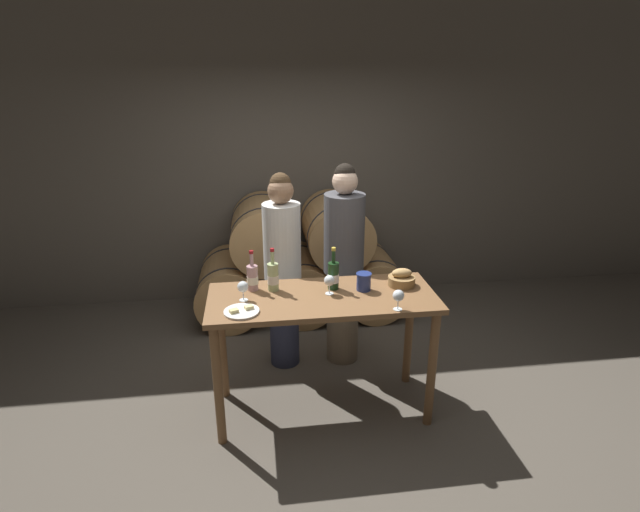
{
  "coord_description": "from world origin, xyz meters",
  "views": [
    {
      "loc": [
        -0.44,
        -3.16,
        2.44
      ],
      "look_at": [
        0.0,
        0.13,
        1.2
      ],
      "focal_mm": 28.0,
      "sensor_mm": 36.0,
      "label": 1
    }
  ],
  "objects_px": {
    "person_left": "(283,270)",
    "wine_bottle_rose": "(252,277)",
    "tasting_table": "(322,314)",
    "blue_crock": "(364,281)",
    "wine_bottle_white": "(273,277)",
    "wine_glass_center": "(398,296)",
    "person_right": "(344,265)",
    "wine_glass_far_left": "(243,287)",
    "wine_glass_left": "(329,281)",
    "bread_basket": "(402,279)",
    "cheese_plate": "(242,311)",
    "wine_bottle_red": "(333,275)"
  },
  "relations": [
    {
      "from": "person_left",
      "to": "tasting_table",
      "type": "bearing_deg",
      "value": -71.29
    },
    {
      "from": "tasting_table",
      "to": "wine_glass_center",
      "type": "relative_size",
      "value": 11.39
    },
    {
      "from": "tasting_table",
      "to": "person_left",
      "type": "distance_m",
      "value": 0.74
    },
    {
      "from": "wine_glass_center",
      "to": "wine_bottle_white",
      "type": "bearing_deg",
      "value": 152.18
    },
    {
      "from": "wine_glass_center",
      "to": "cheese_plate",
      "type": "bearing_deg",
      "value": 174.74
    },
    {
      "from": "wine_bottle_rose",
      "to": "wine_glass_left",
      "type": "height_order",
      "value": "wine_bottle_rose"
    },
    {
      "from": "bread_basket",
      "to": "person_right",
      "type": "bearing_deg",
      "value": 118.52
    },
    {
      "from": "wine_glass_far_left",
      "to": "wine_glass_left",
      "type": "relative_size",
      "value": 1.0
    },
    {
      "from": "tasting_table",
      "to": "wine_bottle_rose",
      "type": "bearing_deg",
      "value": 160.49
    },
    {
      "from": "wine_bottle_rose",
      "to": "wine_glass_far_left",
      "type": "relative_size",
      "value": 2.12
    },
    {
      "from": "person_right",
      "to": "bread_basket",
      "type": "xyz_separation_m",
      "value": [
        0.32,
        -0.6,
        0.1
      ]
    },
    {
      "from": "bread_basket",
      "to": "cheese_plate",
      "type": "distance_m",
      "value": 1.2
    },
    {
      "from": "tasting_table",
      "to": "wine_glass_center",
      "type": "bearing_deg",
      "value": -31.01
    },
    {
      "from": "wine_bottle_red",
      "to": "wine_glass_far_left",
      "type": "relative_size",
      "value": 2.24
    },
    {
      "from": "blue_crock",
      "to": "wine_glass_left",
      "type": "bearing_deg",
      "value": -172.37
    },
    {
      "from": "wine_bottle_red",
      "to": "wine_glass_center",
      "type": "height_order",
      "value": "wine_bottle_red"
    },
    {
      "from": "wine_bottle_red",
      "to": "wine_glass_far_left",
      "type": "xyz_separation_m",
      "value": [
        -0.64,
        -0.11,
        -0.01
      ]
    },
    {
      "from": "person_right",
      "to": "blue_crock",
      "type": "height_order",
      "value": "person_right"
    },
    {
      "from": "wine_bottle_rose",
      "to": "wine_glass_center",
      "type": "xyz_separation_m",
      "value": [
        0.95,
        -0.45,
        0.0
      ]
    },
    {
      "from": "person_right",
      "to": "blue_crock",
      "type": "xyz_separation_m",
      "value": [
        0.03,
        -0.64,
        0.12
      ]
    },
    {
      "from": "cheese_plate",
      "to": "wine_glass_far_left",
      "type": "height_order",
      "value": "wine_glass_far_left"
    },
    {
      "from": "tasting_table",
      "to": "blue_crock",
      "type": "distance_m",
      "value": 0.38
    },
    {
      "from": "blue_crock",
      "to": "cheese_plate",
      "type": "relative_size",
      "value": 0.55
    },
    {
      "from": "wine_bottle_white",
      "to": "wine_bottle_rose",
      "type": "xyz_separation_m",
      "value": [
        -0.15,
        0.03,
        -0.01
      ]
    },
    {
      "from": "bread_basket",
      "to": "wine_glass_center",
      "type": "xyz_separation_m",
      "value": [
        -0.14,
        -0.38,
        0.05
      ]
    },
    {
      "from": "wine_bottle_red",
      "to": "wine_glass_far_left",
      "type": "bearing_deg",
      "value": -169.97
    },
    {
      "from": "tasting_table",
      "to": "blue_crock",
      "type": "relative_size",
      "value": 12.47
    },
    {
      "from": "person_right",
      "to": "blue_crock",
      "type": "relative_size",
      "value": 13.62
    },
    {
      "from": "person_left",
      "to": "wine_bottle_rose",
      "type": "bearing_deg",
      "value": -115.04
    },
    {
      "from": "cheese_plate",
      "to": "wine_bottle_red",
      "type": "bearing_deg",
      "value": 24.35
    },
    {
      "from": "wine_bottle_rose",
      "to": "bread_basket",
      "type": "height_order",
      "value": "wine_bottle_rose"
    },
    {
      "from": "person_right",
      "to": "bread_basket",
      "type": "height_order",
      "value": "person_right"
    },
    {
      "from": "wine_bottle_red",
      "to": "blue_crock",
      "type": "relative_size",
      "value": 2.45
    },
    {
      "from": "wine_glass_left",
      "to": "cheese_plate",
      "type": "bearing_deg",
      "value": -161.04
    },
    {
      "from": "person_left",
      "to": "wine_glass_far_left",
      "type": "bearing_deg",
      "value": -114.04
    },
    {
      "from": "wine_bottle_white",
      "to": "wine_glass_center",
      "type": "height_order",
      "value": "wine_bottle_white"
    },
    {
      "from": "tasting_table",
      "to": "bread_basket",
      "type": "xyz_separation_m",
      "value": [
        0.6,
        0.1,
        0.19
      ]
    },
    {
      "from": "bread_basket",
      "to": "wine_glass_left",
      "type": "distance_m",
      "value": 0.56
    },
    {
      "from": "wine_bottle_rose",
      "to": "bread_basket",
      "type": "xyz_separation_m",
      "value": [
        1.09,
        -0.07,
        -0.05
      ]
    },
    {
      "from": "person_right",
      "to": "tasting_table",
      "type": "bearing_deg",
      "value": -111.64
    },
    {
      "from": "tasting_table",
      "to": "wine_bottle_rose",
      "type": "relative_size",
      "value": 5.36
    },
    {
      "from": "wine_bottle_white",
      "to": "wine_bottle_rose",
      "type": "relative_size",
      "value": 1.07
    },
    {
      "from": "tasting_table",
      "to": "person_right",
      "type": "relative_size",
      "value": 0.92
    },
    {
      "from": "wine_bottle_white",
      "to": "blue_crock",
      "type": "bearing_deg",
      "value": -7.39
    },
    {
      "from": "blue_crock",
      "to": "bread_basket",
      "type": "xyz_separation_m",
      "value": [
        0.29,
        0.04,
        -0.02
      ]
    },
    {
      "from": "wine_bottle_red",
      "to": "wine_glass_far_left",
      "type": "distance_m",
      "value": 0.65
    },
    {
      "from": "bread_basket",
      "to": "wine_glass_far_left",
      "type": "bearing_deg",
      "value": -174.76
    },
    {
      "from": "wine_glass_far_left",
      "to": "wine_glass_center",
      "type": "xyz_separation_m",
      "value": [
        1.01,
        -0.28,
        0.0
      ]
    },
    {
      "from": "blue_crock",
      "to": "bread_basket",
      "type": "distance_m",
      "value": 0.3
    },
    {
      "from": "wine_bottle_white",
      "to": "blue_crock",
      "type": "height_order",
      "value": "wine_bottle_white"
    }
  ]
}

